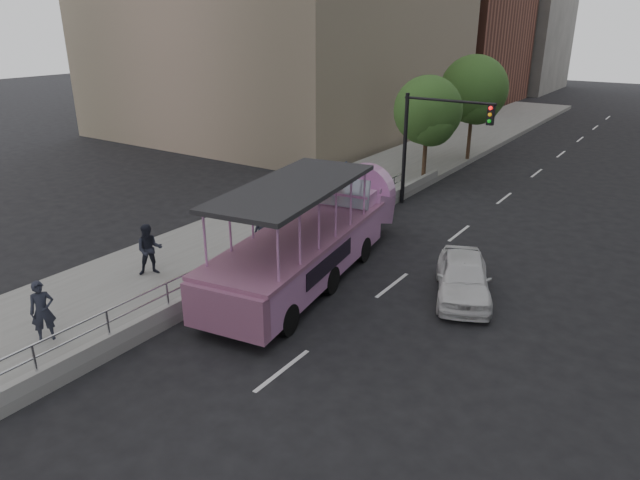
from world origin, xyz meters
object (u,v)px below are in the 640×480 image
(pedestrian_near, at_px, (42,311))
(pedestrian_mid, at_px, (150,249))
(car, at_px, (463,277))
(duck_boat, at_px, (314,237))
(street_tree_near, at_px, (429,113))
(street_tree_far, at_px, (475,92))
(parking_sign, at_px, (343,191))
(pedestrian_far, at_px, (264,233))
(traffic_signal, at_px, (429,133))

(pedestrian_near, distance_m, pedestrian_mid, 4.53)
(car, bearing_deg, duck_boat, 169.40)
(car, relative_size, street_tree_near, 0.71)
(pedestrian_mid, xyz_separation_m, street_tree_near, (2.54, 16.24, 2.64))
(street_tree_near, xyz_separation_m, street_tree_far, (0.20, 6.00, 0.49))
(duck_boat, bearing_deg, parking_sign, 107.85)
(pedestrian_near, bearing_deg, pedestrian_mid, 40.19)
(car, height_order, pedestrian_far, pedestrian_far)
(car, bearing_deg, pedestrian_mid, -175.25)
(street_tree_far, bearing_deg, parking_sign, -89.59)
(pedestrian_near, xyz_separation_m, street_tree_far, (1.74, 26.65, 3.16))
(pedestrian_near, bearing_deg, traffic_signal, 17.01)
(pedestrian_mid, relative_size, traffic_signal, 0.34)
(pedestrian_far, bearing_deg, duck_boat, -51.26)
(pedestrian_far, relative_size, street_tree_near, 0.31)
(traffic_signal, height_order, street_tree_near, street_tree_near)
(pedestrian_far, bearing_deg, parking_sign, 19.35)
(pedestrian_near, height_order, street_tree_far, street_tree_far)
(pedestrian_near, bearing_deg, parking_sign, 18.58)
(parking_sign, xyz_separation_m, traffic_signal, (1.29, 5.24, 1.65))
(traffic_signal, xyz_separation_m, street_tree_far, (-1.40, 9.43, 0.81))
(pedestrian_mid, relative_size, street_tree_near, 0.31)
(street_tree_far, bearing_deg, pedestrian_near, -93.73)
(car, distance_m, street_tree_far, 18.88)
(car, xyz_separation_m, pedestrian_mid, (-9.07, -4.82, 0.49))
(duck_boat, height_order, pedestrian_far, duck_boat)
(duck_boat, height_order, car, duck_boat)
(pedestrian_mid, bearing_deg, street_tree_near, 30.94)
(traffic_signal, bearing_deg, pedestrian_near, -100.31)
(duck_boat, height_order, traffic_signal, traffic_signal)
(traffic_signal, bearing_deg, parking_sign, -103.85)
(duck_boat, distance_m, car, 5.14)
(duck_boat, distance_m, traffic_signal, 9.36)
(car, height_order, pedestrian_mid, pedestrian_mid)
(duck_boat, bearing_deg, traffic_signal, 89.69)
(car, bearing_deg, traffic_signal, 98.39)
(parking_sign, bearing_deg, street_tree_far, 90.41)
(car, distance_m, pedestrian_mid, 10.28)
(car, distance_m, traffic_signal, 9.79)
(street_tree_far, bearing_deg, pedestrian_far, -91.76)
(parking_sign, relative_size, traffic_signal, 0.57)
(traffic_signal, distance_m, street_tree_near, 3.80)
(traffic_signal, height_order, street_tree_far, street_tree_far)
(traffic_signal, bearing_deg, duck_boat, -90.31)
(pedestrian_far, bearing_deg, pedestrian_near, -159.88)
(parking_sign, bearing_deg, traffic_signal, 76.15)
(car, height_order, pedestrian_near, pedestrian_near)
(pedestrian_mid, distance_m, traffic_signal, 13.66)
(car, bearing_deg, parking_sign, 132.93)
(parking_sign, bearing_deg, duck_boat, -72.15)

